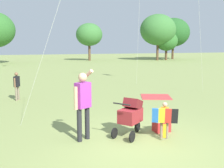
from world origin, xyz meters
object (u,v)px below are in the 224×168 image
at_px(person_adult_flyer, 83,100).
at_px(person_sitting_far, 17,84).
at_px(picnic_blanket, 156,97).
at_px(cooler_box, 161,125).
at_px(child_with_butterfly_kite, 165,117).
at_px(stroller, 131,114).

relative_size(person_adult_flyer, person_sitting_far, 1.47).
relative_size(picnic_blanket, cooler_box, 3.05).
bearing_deg(person_sitting_far, picnic_blanket, -11.26).
distance_m(child_with_butterfly_kite, person_sitting_far, 7.28).
height_order(child_with_butterfly_kite, person_sitting_far, person_sitting_far).
xyz_separation_m(person_adult_flyer, stroller, (1.27, -0.08, -0.44)).
height_order(person_sitting_far, picnic_blanket, person_sitting_far).
bearing_deg(cooler_box, stroller, -175.89).
xyz_separation_m(child_with_butterfly_kite, cooler_box, (0.23, 0.57, -0.40)).
distance_m(stroller, cooler_box, 1.06).
relative_size(child_with_butterfly_kite, stroller, 0.93).
relative_size(stroller, cooler_box, 2.30).
bearing_deg(cooler_box, child_with_butterfly_kite, -112.18).
height_order(person_adult_flyer, picnic_blanket, person_adult_flyer).
bearing_deg(picnic_blanket, stroller, -124.46).
bearing_deg(stroller, person_sitting_far, 117.25).
distance_m(child_with_butterfly_kite, picnic_blanket, 5.62).
bearing_deg(stroller, child_with_butterfly_kite, -34.50).
bearing_deg(stroller, person_adult_flyer, 176.39).
distance_m(person_adult_flyer, stroller, 1.34).
distance_m(person_sitting_far, cooler_box, 6.95).
xyz_separation_m(child_with_butterfly_kite, picnic_blanket, (2.40, 5.06, -0.57)).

